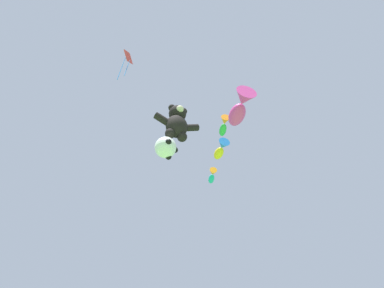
# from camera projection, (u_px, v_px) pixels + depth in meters

# --- Properties ---
(teddy_bear_kite) EXTENTS (2.17, 0.96, 2.20)m
(teddy_bear_kite) POSITION_uv_depth(u_px,v_px,m) (177.00, 122.00, 11.68)
(teddy_bear_kite) COLOR black
(soccer_ball_kite) EXTENTS (0.96, 0.96, 0.89)m
(soccer_ball_kite) POSITION_uv_depth(u_px,v_px,m) (166.00, 148.00, 10.27)
(soccer_ball_kite) COLOR white
(fish_kite_magenta) EXTENTS (1.38, 2.46, 1.11)m
(fish_kite_magenta) POSITION_uv_depth(u_px,v_px,m) (240.00, 107.00, 13.93)
(fish_kite_magenta) COLOR #E53F9E
(fish_kite_emerald) EXTENTS (0.92, 1.61, 0.55)m
(fish_kite_emerald) POSITION_uv_depth(u_px,v_px,m) (224.00, 125.00, 15.89)
(fish_kite_emerald) COLOR green
(fish_kite_goldfin) EXTENTS (0.88, 1.79, 0.75)m
(fish_kite_goldfin) POSITION_uv_depth(u_px,v_px,m) (221.00, 149.00, 17.11)
(fish_kite_goldfin) COLOR yellow
(fish_kite_teal) EXTENTS (0.87, 1.58, 0.51)m
(fish_kite_teal) POSITION_uv_depth(u_px,v_px,m) (212.00, 176.00, 18.04)
(fish_kite_teal) COLOR #19ADB2
(diamond_kite) EXTENTS (0.62, 0.68, 2.66)m
(diamond_kite) POSITION_uv_depth(u_px,v_px,m) (127.00, 60.00, 13.07)
(diamond_kite) COLOR red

